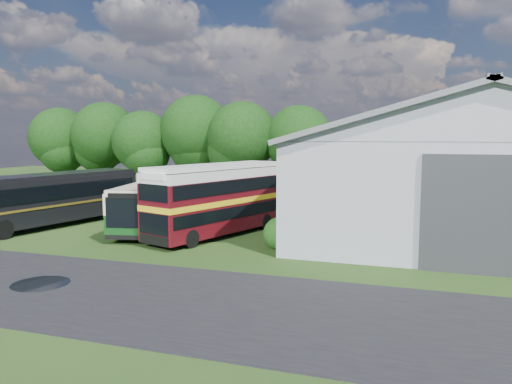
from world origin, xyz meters
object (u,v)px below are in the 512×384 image
(storage_shed, at_px, (466,161))
(bus_dark_single, at_px, (53,198))
(bus_maroon_double, at_px, (217,200))
(bus_green_single, at_px, (156,203))

(storage_shed, distance_m, bus_dark_single, 26.45)
(storage_shed, bearing_deg, bus_maroon_double, -150.03)
(storage_shed, height_order, bus_dark_single, storage_shed)
(bus_maroon_double, relative_size, bus_dark_single, 0.79)
(storage_shed, xyz_separation_m, bus_green_single, (-18.38, -6.82, -2.62))
(bus_green_single, distance_m, bus_maroon_double, 4.79)
(bus_maroon_double, distance_m, bus_dark_single, 11.26)
(storage_shed, relative_size, bus_dark_single, 1.98)
(bus_dark_single, bearing_deg, bus_green_single, 23.91)
(bus_green_single, height_order, bus_dark_single, bus_dark_single)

